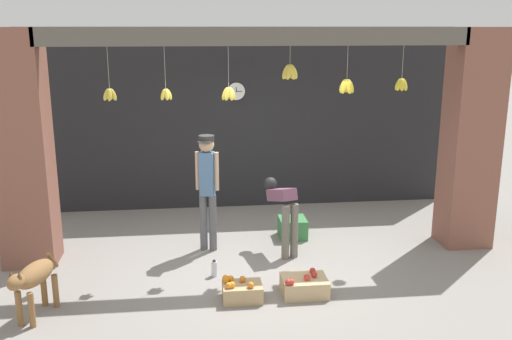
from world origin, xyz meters
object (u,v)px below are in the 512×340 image
Objects in this scene: fruit_crate_oranges at (242,291)px; fruit_crate_apples at (304,285)px; produce_box_green at (293,228)px; worker_stooping at (283,208)px; dog at (34,278)px; shopkeeper at (207,183)px; water_bottle at (214,269)px; wall_clock at (236,91)px.

fruit_crate_apples is (0.78, 0.06, 0.00)m from fruit_crate_oranges.
worker_stooping is at bearing -112.74° from produce_box_green.
dog is 2.76m from shopkeeper.
fruit_crate_apples is at bearing -31.28° from water_bottle.
water_bottle is at bearing -163.63° from worker_stooping.
dog is 4.00m from produce_box_green.
worker_stooping reaches higher than water_bottle.
fruit_crate_apples is 1.26m from water_bottle.
produce_box_green is (0.25, 0.61, -0.53)m from worker_stooping.
fruit_crate_oranges is (-0.73, -1.42, -0.57)m from worker_stooping.
wall_clock is at bearing 113.72° from produce_box_green.
worker_stooping is (3.08, 1.58, 0.20)m from dog.
fruit_crate_apples is 4.18m from wall_clock.
wall_clock is at bearing -91.47° from shopkeeper.
fruit_crate_oranges is at bearing -175.49° from fruit_crate_apples.
shopkeeper is 1.15m from worker_stooping.
dog is at bearing -170.76° from worker_stooping.
fruit_crate_apples is 2.45× the size of water_bottle.
produce_box_green is 1.84m from water_bottle.
fruit_crate_oranges is at bearing -116.00° from produce_box_green.
shopkeeper is at bearing -106.32° from wall_clock.
dog is at bearing -124.11° from wall_clock.
dog reaches higher than fruit_crate_oranges.
shopkeeper is at bearing -164.29° from produce_box_green.
shopkeeper reaches higher than produce_box_green.
fruit_crate_oranges is 1.10× the size of produce_box_green.
dog is 0.52× the size of shopkeeper.
dog is 3.16m from fruit_crate_apples.
fruit_crate_oranges is (2.35, 0.16, -0.37)m from dog.
fruit_crate_apples reaches higher than fruit_crate_oranges.
water_bottle is 0.70× the size of wall_clock.
shopkeeper is 3.97× the size of produce_box_green.
water_bottle is at bearing 112.53° from fruit_crate_oranges.
fruit_crate_oranges is 0.78m from water_bottle.
shopkeeper is 3.11× the size of fruit_crate_apples.
dog is at bearing -146.80° from produce_box_green.
fruit_crate_apples is 1.28× the size of produce_box_green.
water_bottle is (0.04, -0.94, -0.92)m from shopkeeper.
shopkeeper is (2.01, 1.81, 0.54)m from dog.
worker_stooping is at bearing -177.38° from shopkeeper.
water_bottle is at bearing 148.72° from fruit_crate_apples.
fruit_crate_oranges is (0.34, -1.65, -0.91)m from shopkeeper.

